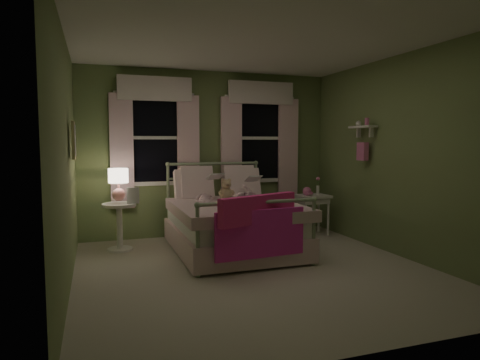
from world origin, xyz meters
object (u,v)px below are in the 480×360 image
object	(u,v)px
bed	(232,223)
child_left	(204,178)
nightstand_left	(119,220)
teddy_bear	(226,191)
nightstand_right	(313,201)
table_lamp	(118,181)
child_right	(241,177)

from	to	relation	value
bed	child_left	bearing A→B (deg)	123.60
bed	nightstand_left	distance (m)	1.54
teddy_bear	nightstand_right	distance (m)	1.54
child_left	nightstand_right	distance (m)	1.84
table_lamp	child_left	bearing A→B (deg)	-4.09
nightstand_left	table_lamp	xyz separation A→B (m)	(0.00, 0.00, 0.54)
child_right	teddy_bear	size ratio (longest dim) A/B	2.51
bed	nightstand_right	size ratio (longest dim) A/B	3.18
bed	teddy_bear	xyz separation A→B (m)	(0.00, 0.26, 0.41)
teddy_bear	nightstand_left	distance (m)	1.52
bed	child_left	world-z (taller)	child_left
bed	child_right	distance (m)	0.77
child_left	nightstand_right	size ratio (longest dim) A/B	1.28
nightstand_left	nightstand_right	size ratio (longest dim) A/B	1.02
child_right	teddy_bear	world-z (taller)	child_right
table_lamp	nightstand_right	bearing A→B (deg)	-0.05
teddy_bear	bed	bearing A→B (deg)	-90.00
bed	teddy_bear	distance (m)	0.49
bed	child_left	size ratio (longest dim) A/B	2.49
child_right	nightstand_left	distance (m)	1.82
teddy_bear	nightstand_right	world-z (taller)	teddy_bear
child_right	nightstand_right	size ratio (longest dim) A/B	1.25
bed	table_lamp	world-z (taller)	bed
teddy_bear	nightstand_left	world-z (taller)	teddy_bear
nightstand_right	table_lamp	bearing A→B (deg)	179.95
child_left	child_right	world-z (taller)	child_left
teddy_bear	nightstand_left	xyz separation A→B (m)	(-1.45, 0.24, -0.37)
child_right	teddy_bear	bearing A→B (deg)	29.97
child_right	nightstand_right	bearing A→B (deg)	-175.73
nightstand_left	nightstand_right	world-z (taller)	same
bed	nightstand_left	world-z (taller)	bed
teddy_bear	nightstand_right	size ratio (longest dim) A/B	0.50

